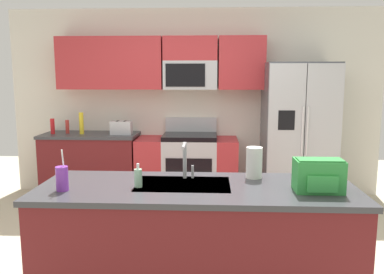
{
  "coord_description": "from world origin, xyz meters",
  "views": [
    {
      "loc": [
        0.25,
        -3.44,
        1.68
      ],
      "look_at": [
        0.04,
        0.6,
        1.05
      ],
      "focal_mm": 36.76,
      "sensor_mm": 36.0,
      "label": 1
    }
  ],
  "objects_px": {
    "paper_towel_roll": "(254,163)",
    "pepper_mill": "(67,127)",
    "soap_dispenser": "(138,178)",
    "bottle_yellow": "(81,123)",
    "sink_faucet": "(185,157)",
    "drink_cup_purple": "(62,178)",
    "refrigerator": "(298,134)",
    "toaster": "(121,128)",
    "range_oven": "(187,167)",
    "bottle_red": "(53,126)",
    "backpack": "(319,175)"
  },
  "relations": [
    {
      "from": "pepper_mill",
      "to": "paper_towel_roll",
      "type": "xyz_separation_m",
      "value": [
        2.31,
        -2.26,
        0.03
      ]
    },
    {
      "from": "soap_dispenser",
      "to": "paper_towel_roll",
      "type": "distance_m",
      "value": 0.9
    },
    {
      "from": "soap_dispenser",
      "to": "paper_towel_roll",
      "type": "height_order",
      "value": "paper_towel_roll"
    },
    {
      "from": "pepper_mill",
      "to": "drink_cup_purple",
      "type": "distance_m",
      "value": 2.84
    },
    {
      "from": "bottle_red",
      "to": "refrigerator",
      "type": "bearing_deg",
      "value": -0.19
    },
    {
      "from": "soap_dispenser",
      "to": "bottle_yellow",
      "type": "bearing_deg",
      "value": 116.32
    },
    {
      "from": "toaster",
      "to": "backpack",
      "type": "bearing_deg",
      "value": -52.77
    },
    {
      "from": "range_oven",
      "to": "sink_faucet",
      "type": "height_order",
      "value": "sink_faucet"
    },
    {
      "from": "sink_faucet",
      "to": "paper_towel_roll",
      "type": "distance_m",
      "value": 0.53
    },
    {
      "from": "bottle_yellow",
      "to": "drink_cup_purple",
      "type": "height_order",
      "value": "bottle_yellow"
    },
    {
      "from": "soap_dispenser",
      "to": "drink_cup_purple",
      "type": "bearing_deg",
      "value": -167.25
    },
    {
      "from": "toaster",
      "to": "backpack",
      "type": "height_order",
      "value": "backpack"
    },
    {
      "from": "bottle_yellow",
      "to": "sink_faucet",
      "type": "relative_size",
      "value": 1.04
    },
    {
      "from": "pepper_mill",
      "to": "bottle_red",
      "type": "xyz_separation_m",
      "value": [
        -0.18,
        -0.06,
        0.01
      ]
    },
    {
      "from": "toaster",
      "to": "sink_faucet",
      "type": "xyz_separation_m",
      "value": [
        1.02,
        -2.27,
        0.08
      ]
    },
    {
      "from": "paper_towel_roll",
      "to": "pepper_mill",
      "type": "bearing_deg",
      "value": 135.52
    },
    {
      "from": "drink_cup_purple",
      "to": "soap_dispenser",
      "type": "distance_m",
      "value": 0.52
    },
    {
      "from": "toaster",
      "to": "range_oven",
      "type": "bearing_deg",
      "value": 3.39
    },
    {
      "from": "range_oven",
      "to": "toaster",
      "type": "height_order",
      "value": "range_oven"
    },
    {
      "from": "refrigerator",
      "to": "bottle_yellow",
      "type": "height_order",
      "value": "refrigerator"
    },
    {
      "from": "pepper_mill",
      "to": "backpack",
      "type": "xyz_separation_m",
      "value": [
        2.7,
        -2.61,
        0.02
      ]
    },
    {
      "from": "drink_cup_purple",
      "to": "soap_dispenser",
      "type": "height_order",
      "value": "drink_cup_purple"
    },
    {
      "from": "range_oven",
      "to": "bottle_red",
      "type": "relative_size",
      "value": 6.5
    },
    {
      "from": "bottle_yellow",
      "to": "paper_towel_roll",
      "type": "relative_size",
      "value": 1.22
    },
    {
      "from": "pepper_mill",
      "to": "bottle_red",
      "type": "distance_m",
      "value": 0.19
    },
    {
      "from": "sink_faucet",
      "to": "paper_towel_roll",
      "type": "xyz_separation_m",
      "value": [
        0.53,
        0.06,
        -0.05
      ]
    },
    {
      "from": "bottle_yellow",
      "to": "bottle_red",
      "type": "height_order",
      "value": "bottle_yellow"
    },
    {
      "from": "soap_dispenser",
      "to": "backpack",
      "type": "xyz_separation_m",
      "value": [
        1.25,
        -0.05,
        0.05
      ]
    },
    {
      "from": "pepper_mill",
      "to": "drink_cup_purple",
      "type": "bearing_deg",
      "value": -70.37
    },
    {
      "from": "drink_cup_purple",
      "to": "paper_towel_roll",
      "type": "xyz_separation_m",
      "value": [
        1.35,
        0.41,
        0.03
      ]
    },
    {
      "from": "refrigerator",
      "to": "pepper_mill",
      "type": "height_order",
      "value": "refrigerator"
    },
    {
      "from": "bottle_red",
      "to": "paper_towel_roll",
      "type": "height_order",
      "value": "paper_towel_roll"
    },
    {
      "from": "bottle_red",
      "to": "drink_cup_purple",
      "type": "height_order",
      "value": "drink_cup_purple"
    },
    {
      "from": "soap_dispenser",
      "to": "paper_towel_roll",
      "type": "relative_size",
      "value": 0.71
    },
    {
      "from": "sink_faucet",
      "to": "drink_cup_purple",
      "type": "distance_m",
      "value": 0.9
    },
    {
      "from": "bottle_red",
      "to": "sink_faucet",
      "type": "height_order",
      "value": "sink_faucet"
    },
    {
      "from": "toaster",
      "to": "paper_towel_roll",
      "type": "relative_size",
      "value": 1.17
    },
    {
      "from": "sink_faucet",
      "to": "drink_cup_purple",
      "type": "relative_size",
      "value": 0.98
    },
    {
      "from": "refrigerator",
      "to": "backpack",
      "type": "xyz_separation_m",
      "value": [
        -0.41,
        -2.54,
        0.09
      ]
    },
    {
      "from": "backpack",
      "to": "range_oven",
      "type": "bearing_deg",
      "value": 112.06
    },
    {
      "from": "refrigerator",
      "to": "soap_dispenser",
      "type": "height_order",
      "value": "refrigerator"
    },
    {
      "from": "refrigerator",
      "to": "drink_cup_purple",
      "type": "relative_size",
      "value": 6.4
    },
    {
      "from": "refrigerator",
      "to": "soap_dispenser",
      "type": "relative_size",
      "value": 10.88
    },
    {
      "from": "refrigerator",
      "to": "sink_faucet",
      "type": "height_order",
      "value": "refrigerator"
    },
    {
      "from": "refrigerator",
      "to": "drink_cup_purple",
      "type": "height_order",
      "value": "refrigerator"
    },
    {
      "from": "backpack",
      "to": "soap_dispenser",
      "type": "bearing_deg",
      "value": 177.9
    },
    {
      "from": "refrigerator",
      "to": "pepper_mill",
      "type": "distance_m",
      "value": 3.11
    },
    {
      "from": "refrigerator",
      "to": "pepper_mill",
      "type": "xyz_separation_m",
      "value": [
        -3.11,
        0.07,
        0.07
      ]
    },
    {
      "from": "refrigerator",
      "to": "toaster",
      "type": "height_order",
      "value": "refrigerator"
    },
    {
      "from": "pepper_mill",
      "to": "bottle_yellow",
      "type": "height_order",
      "value": "bottle_yellow"
    }
  ]
}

